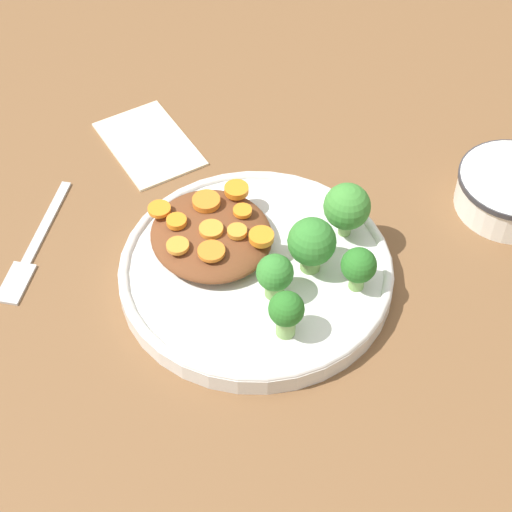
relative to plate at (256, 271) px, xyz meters
The scene contains 20 objects.
ground_plane 0.01m from the plate, ahead, with size 4.00×4.00×0.00m, color brown.
plate is the anchor object (origin of this frame).
stew_mound 0.06m from the plate, 28.83° to the left, with size 0.13×0.12×0.02m, color brown.
broccoli_floret_0 0.07m from the plate, 118.48° to the right, with size 0.05×0.05×0.06m.
broccoli_floret_1 0.09m from the plate, behind, with size 0.03×0.03×0.05m.
broccoli_floret_2 0.05m from the plate, behind, with size 0.04×0.04×0.05m.
broccoli_floret_3 0.10m from the plate, 131.60° to the right, with size 0.03×0.03×0.05m.
broccoli_floret_4 0.11m from the plate, 92.03° to the right, with size 0.05×0.05×0.06m.
carrot_slice_0 0.09m from the plate, 12.31° to the left, with size 0.03×0.03×0.01m, color orange.
carrot_slice_1 0.09m from the plate, 39.58° to the left, with size 0.02×0.02×0.01m, color orange.
carrot_slice_2 0.06m from the plate, 11.58° to the right, with size 0.02×0.02×0.00m, color orange.
carrot_slice_3 0.04m from the plate, 14.65° to the left, with size 0.02×0.02×0.01m, color orange.
carrot_slice_4 0.06m from the plate, 34.60° to the left, with size 0.02×0.02×0.00m, color orange.
carrot_slice_5 0.09m from the plate, 12.59° to the right, with size 0.02×0.02×0.01m, color orange.
carrot_slice_6 0.08m from the plate, 61.29° to the left, with size 0.02×0.02×0.00m, color orange.
carrot_slice_7 0.04m from the plate, 48.72° to the right, with size 0.02×0.02×0.01m, color orange.
carrot_slice_8 0.05m from the plate, 69.27° to the left, with size 0.03×0.03×0.00m, color orange.
carrot_slice_9 0.11m from the plate, 34.93° to the left, with size 0.02×0.02×0.00m, color orange.
fork 0.23m from the plate, 54.39° to the left, with size 0.14×0.12×0.01m.
napkin 0.23m from the plate, ahead, with size 0.14×0.09×0.01m.
Camera 1 is at (-0.48, 0.24, 0.65)m, focal length 60.00 mm.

